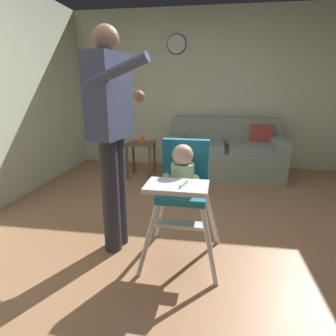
{
  "coord_description": "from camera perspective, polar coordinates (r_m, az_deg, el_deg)",
  "views": [
    {
      "loc": [
        0.13,
        -2.12,
        1.32
      ],
      "look_at": [
        -0.17,
        -0.23,
        0.77
      ],
      "focal_mm": 30.09,
      "sensor_mm": 36.0,
      "label": 1
    }
  ],
  "objects": [
    {
      "name": "ground",
      "position": [
        2.52,
        4.71,
        -16.82
      ],
      "size": [
        5.97,
        7.0,
        0.1
      ],
      "primitive_type": "cube",
      "color": "#A67551"
    },
    {
      "name": "wall_far",
      "position": [
        4.85,
        7.57,
        15.24
      ],
      "size": [
        5.17,
        0.06,
        2.52
      ],
      "primitive_type": "cube",
      "color": "silver",
      "rests_on": "ground"
    },
    {
      "name": "couch",
      "position": [
        4.44,
        11.59,
        2.92
      ],
      "size": [
        1.68,
        0.86,
        0.86
      ],
      "rotation": [
        0.0,
        0.0,
        -1.57
      ],
      "color": "gray",
      "rests_on": "ground"
    },
    {
      "name": "high_chair",
      "position": [
        2.09,
        3.04,
        -2.65
      ],
      "size": [
        0.63,
        0.74,
        0.94
      ],
      "rotation": [
        0.0,
        0.0,
        -1.6
      ],
      "color": "white",
      "rests_on": "ground"
    },
    {
      "name": "adult_standing",
      "position": [
        2.23,
        -11.36,
        7.33
      ],
      "size": [
        0.51,
        0.56,
        1.74
      ],
      "rotation": [
        0.0,
        0.0,
        -0.17
      ],
      "color": "#30313C",
      "rests_on": "ground"
    },
    {
      "name": "side_table",
      "position": [
        4.25,
        -5.51,
        3.25
      ],
      "size": [
        0.4,
        0.4,
        0.52
      ],
      "color": "brown",
      "rests_on": "ground"
    },
    {
      "name": "sippy_cup",
      "position": [
        4.21,
        -5.28,
        5.76
      ],
      "size": [
        0.07,
        0.07,
        0.1
      ],
      "primitive_type": "cylinder",
      "color": "orange",
      "rests_on": "side_table"
    },
    {
      "name": "wall_clock",
      "position": [
        4.89,
        1.72,
        23.79
      ],
      "size": [
        0.31,
        0.04,
        0.31
      ],
      "color": "white"
    }
  ]
}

